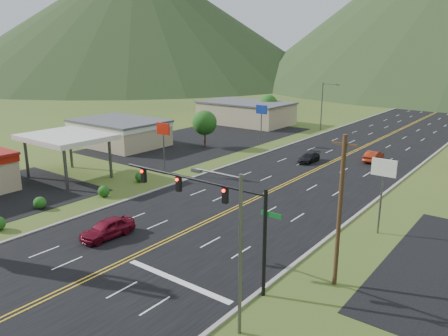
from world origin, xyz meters
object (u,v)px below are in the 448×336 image
Objects in this scene: streetlight_west at (323,103)px; gas_canopy at (66,138)px; traffic_signal at (213,202)px; streetlight_east at (235,244)px; car_red_near at (107,229)px; car_red_far at (374,156)px; car_dark_mid at (309,158)px.

streetlight_west is 0.90× the size of gas_canopy.
traffic_signal is at bearing -15.70° from gas_canopy.
traffic_signal is 1.31× the size of gas_canopy.
car_red_near is (-15.48, 3.66, -4.39)m from streetlight_east.
traffic_signal is 6.17m from streetlight_east.
streetlight_east reaches higher than car_red_far.
traffic_signal is 11.71m from car_red_near.
streetlight_east is 2.00× the size of car_red_far.
car_red_far is at bearing -48.34° from streetlight_west.
streetlight_west is 25.92m from car_dark_mid.
gas_canopy reaches higher than car_red_near.
car_red_far is at bearing 99.18° from streetlight_east.
streetlight_west is at bearing -48.61° from car_red_far.
streetlight_east is at bearing -19.88° from gas_canopy.
car_red_near is at bearing 76.91° from car_red_far.
streetlight_east is 64.21m from streetlight_west.
streetlight_east reaches higher than traffic_signal.
gas_canopy reaches higher than car_red_far.
traffic_signal is at bearing 139.61° from streetlight_east.
streetlight_west is (-22.86, 60.00, 0.00)m from streetlight_east.
gas_canopy is (-10.32, -48.00, -0.31)m from streetlight_west.
streetlight_east and streetlight_west have the same top height.
gas_canopy is (-28.48, 8.00, -0.46)m from traffic_signal.
car_dark_mid is at bearing 110.72° from streetlight_east.
streetlight_west is 1.93× the size of car_red_near.
gas_canopy is 2.32× the size of car_dark_mid.
car_red_near is at bearing -25.24° from gas_canopy.
streetlight_east is at bearing -40.39° from traffic_signal.
streetlight_east is at bearing -69.14° from streetlight_west.
car_dark_mid is at bearing 89.62° from car_red_near.
traffic_signal is 58.88m from streetlight_west.
car_red_far is at bearing 93.14° from traffic_signal.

